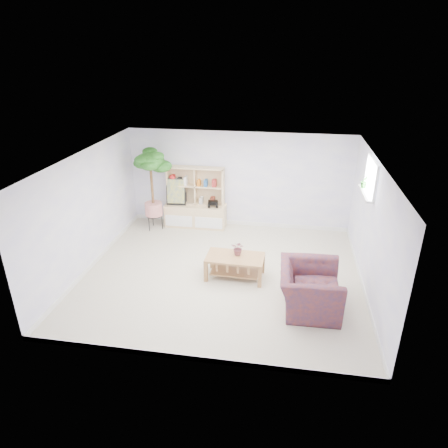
% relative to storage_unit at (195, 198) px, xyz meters
% --- Properties ---
extents(floor, '(5.50, 5.00, 0.01)m').
position_rel_storage_unit_xyz_m(floor, '(1.06, -2.24, -0.77)').
color(floor, beige).
rests_on(floor, ground).
extents(ceiling, '(5.50, 5.00, 0.01)m').
position_rel_storage_unit_xyz_m(ceiling, '(1.06, -2.24, 1.63)').
color(ceiling, white).
rests_on(ceiling, walls).
extents(walls, '(5.51, 5.01, 2.40)m').
position_rel_storage_unit_xyz_m(walls, '(1.06, -2.24, 0.43)').
color(walls, silver).
rests_on(walls, floor).
extents(baseboard, '(5.50, 5.00, 0.10)m').
position_rel_storage_unit_xyz_m(baseboard, '(1.06, -2.24, -0.72)').
color(baseboard, white).
rests_on(baseboard, floor).
extents(window, '(0.10, 0.98, 0.68)m').
position_rel_storage_unit_xyz_m(window, '(3.79, -1.64, 1.23)').
color(window, silver).
rests_on(window, walls).
extents(window_sill, '(0.14, 1.00, 0.04)m').
position_rel_storage_unit_xyz_m(window_sill, '(3.73, -1.64, 0.91)').
color(window_sill, white).
rests_on(window_sill, walls).
extents(storage_unit, '(1.53, 0.52, 1.53)m').
position_rel_storage_unit_xyz_m(storage_unit, '(0.00, 0.00, 0.00)').
color(storage_unit, '#DABC88').
rests_on(storage_unit, floor).
extents(poster, '(0.49, 0.15, 0.67)m').
position_rel_storage_unit_xyz_m(poster, '(-0.47, -0.05, 0.15)').
color(poster, yellow).
rests_on(poster, storage_unit).
extents(toy_truck, '(0.38, 0.29, 0.19)m').
position_rel_storage_unit_xyz_m(toy_truck, '(0.47, -0.06, -0.10)').
color(toy_truck, black).
rests_on(toy_truck, storage_unit).
extents(coffee_table, '(1.15, 0.65, 0.46)m').
position_rel_storage_unit_xyz_m(coffee_table, '(1.33, -2.31, -0.53)').
color(coffee_table, '#975F32').
rests_on(coffee_table, floor).
extents(table_plant, '(0.31, 0.29, 0.29)m').
position_rel_storage_unit_xyz_m(table_plant, '(1.38, -2.23, -0.16)').
color(table_plant, '#275D26').
rests_on(table_plant, coffee_table).
extents(floor_tree, '(0.78, 0.78, 2.03)m').
position_rel_storage_unit_xyz_m(floor_tree, '(-0.99, -0.33, 0.25)').
color(floor_tree, '#0D430D').
rests_on(floor_tree, floor).
extents(armchair, '(1.07, 1.22, 0.89)m').
position_rel_storage_unit_xyz_m(armchair, '(2.75, -3.11, -0.32)').
color(armchair, '#1F2347').
rests_on(armchair, floor).
extents(sill_plant, '(0.17, 0.16, 0.26)m').
position_rel_storage_unit_xyz_m(sill_plant, '(3.73, -1.36, 1.07)').
color(sill_plant, '#0D430D').
rests_on(sill_plant, window_sill).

